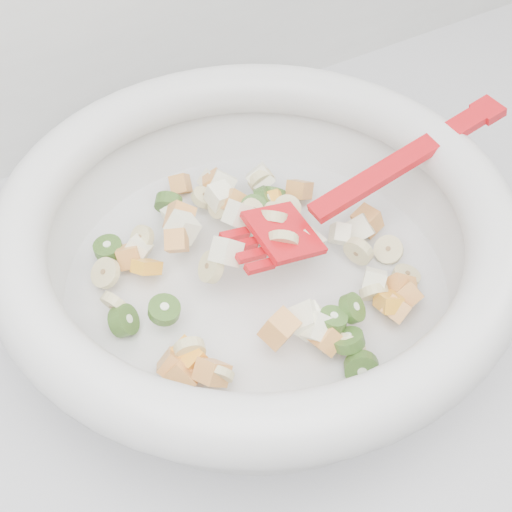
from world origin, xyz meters
TOP-DOWN VIEW (x-y plane):
  - counter at (0.00, 1.45)m, footprint 2.00×0.60m
  - mixing_bowl at (-0.15, 1.46)m, footprint 0.46×0.43m

SIDE VIEW (x-z plane):
  - counter at x=0.00m, z-range 0.00..0.90m
  - mixing_bowl at x=-0.15m, z-range 0.90..1.03m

